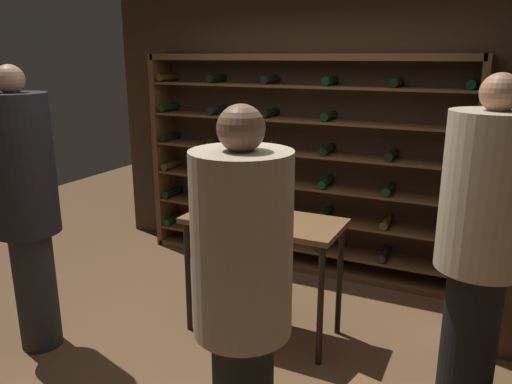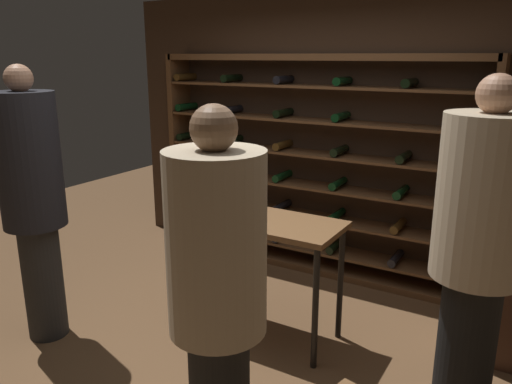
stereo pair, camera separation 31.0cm
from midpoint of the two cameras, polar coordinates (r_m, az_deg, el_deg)
ground_plane at (r=3.83m, az=-5.10°, el=-17.65°), size 9.72×9.72×0.00m
back_wall at (r=4.95m, az=5.64°, el=6.59°), size 4.68×0.10×2.67m
wine_rack at (r=4.88m, az=2.81°, el=3.03°), size 3.24×0.32×2.10m
tasting_table at (r=3.70m, az=-1.55°, el=-4.81°), size 1.16×0.55×0.92m
person_bystander_red_print at (r=2.38m, az=-5.38°, el=-10.76°), size 0.47×0.47×1.88m
person_guest_plum_blouse at (r=3.13m, az=21.95°, el=-4.11°), size 0.51×0.51×1.99m
person_host_in_suit at (r=3.84m, az=-27.05°, el=-0.71°), size 0.44×0.44×2.03m
display_cabinet at (r=3.82m, az=24.27°, el=-3.63°), size 0.44×0.36×1.85m
wine_bottle_green_slim at (r=3.53m, az=-5.71°, el=-1.53°), size 0.08×0.08×0.36m
wine_bottle_black_capsule at (r=3.65m, az=-8.80°, el=-0.93°), size 0.08×0.08×0.38m
wine_glass_stemmed_center at (r=3.77m, az=-7.06°, el=-0.94°), size 0.08×0.08×0.15m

